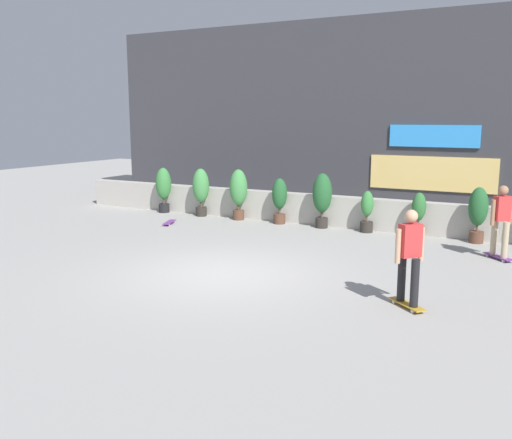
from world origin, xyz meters
TOP-DOWN VIEW (x-y plane):
  - ground_plane at (0.00, 0.00)m, footprint 48.00×48.00m
  - planter_wall at (0.00, 6.00)m, footprint 18.00×0.40m
  - building_backdrop at (0.00, 10.00)m, footprint 20.00×2.08m
  - potted_plant_0 at (-5.70, 5.55)m, footprint 0.52×0.52m
  - potted_plant_1 at (-4.19, 5.55)m, footprint 0.54×0.54m
  - potted_plant_2 at (-2.78, 5.55)m, footprint 0.56×0.56m
  - potted_plant_3 at (-1.35, 5.55)m, footprint 0.46×0.46m
  - potted_plant_4 at (0.02, 5.55)m, footprint 0.56×0.56m
  - potted_plant_5 at (1.37, 5.55)m, footprint 0.36×0.36m
  - potted_plant_6 at (2.79, 5.55)m, footprint 0.37×0.37m
  - potted_plant_7 at (4.28, 5.55)m, footprint 0.49×0.49m
  - skater_far_right at (4.94, 3.99)m, footprint 0.71×0.71m
  - skater_far_left at (3.88, -0.32)m, footprint 0.74×0.67m
  - skateboard_near_camera at (-4.25, 3.90)m, footprint 0.45×0.82m

SIDE VIEW (x-z plane):
  - ground_plane at x=0.00m, z-range 0.00..0.00m
  - skateboard_near_camera at x=-4.25m, z-range 0.02..0.10m
  - planter_wall at x=0.00m, z-range 0.00..0.90m
  - potted_plant_5 at x=1.37m, z-range 0.02..1.19m
  - potted_plant_6 at x=2.79m, z-range 0.04..1.26m
  - potted_plant_3 at x=-1.35m, z-range 0.10..1.48m
  - potted_plant_7 at x=4.28m, z-range 0.11..1.56m
  - potted_plant_0 at x=-5.70m, z-range 0.13..1.64m
  - potted_plant_1 at x=-4.19m, z-range 0.13..1.69m
  - potted_plant_2 at x=-2.78m, z-range 0.14..1.73m
  - potted_plant_4 at x=0.02m, z-range 0.14..1.74m
  - skater_far_right at x=4.94m, z-range 0.09..1.79m
  - skater_far_left at x=3.88m, z-range 0.09..1.79m
  - building_backdrop at x=0.00m, z-range 0.00..6.50m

